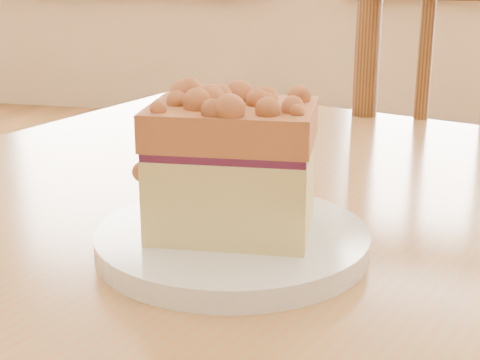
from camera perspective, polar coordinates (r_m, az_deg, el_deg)
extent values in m
cube|color=olive|center=(0.75, 15.47, -4.50)|extent=(1.48, 1.22, 0.04)
cylinder|color=#37180F|center=(1.43, -3.64, -9.42)|extent=(0.06, 0.06, 0.71)
cube|color=brown|center=(1.45, 17.52, -3.99)|extent=(0.49, 0.49, 0.04)
cylinder|color=brown|center=(1.73, 10.56, -9.46)|extent=(0.04, 0.04, 0.47)
cylinder|color=brown|center=(1.19, 9.57, 4.59)|extent=(0.04, 0.04, 0.50)
cylinder|color=brown|center=(1.18, 13.74, 3.72)|extent=(0.02, 0.02, 0.44)
cylinder|color=white|center=(0.64, -0.60, -4.69)|extent=(0.24, 0.24, 0.02)
cylinder|color=white|center=(0.65, -0.60, -5.17)|extent=(0.16, 0.16, 0.01)
cube|color=tan|center=(0.63, -0.62, -0.81)|extent=(0.14, 0.11, 0.07)
cube|color=#4B1533|center=(0.62, -0.63, 2.68)|extent=(0.14, 0.11, 0.01)
cube|color=#9C5831|center=(0.61, -0.63, 4.39)|extent=(0.14, 0.11, 0.03)
sphere|color=#9C5831|center=(0.56, 1.34, 5.41)|extent=(0.03, 0.03, 0.03)
sphere|color=#9C5831|center=(0.60, 3.98, 5.82)|extent=(0.01, 0.01, 0.01)
sphere|color=#9C5831|center=(0.60, 1.60, 5.89)|extent=(0.01, 0.01, 0.01)
sphere|color=#9C5831|center=(0.60, 2.73, 6.20)|extent=(0.02, 0.02, 0.02)
sphere|color=#9C5831|center=(0.59, -6.13, 5.84)|extent=(0.02, 0.02, 0.02)
sphere|color=#9C5831|center=(0.57, 0.59, 5.38)|extent=(0.02, 0.02, 0.02)
sphere|color=#9C5831|center=(0.59, -4.43, 5.90)|extent=(0.02, 0.02, 0.02)
sphere|color=#9C5831|center=(0.65, -5.02, 6.90)|extent=(0.02, 0.02, 0.02)
sphere|color=#9C5831|center=(0.58, -3.86, 5.58)|extent=(0.02, 0.02, 0.02)
sphere|color=#9C5831|center=(0.60, -1.42, 5.85)|extent=(0.01, 0.01, 0.01)
sphere|color=#9C5831|center=(0.64, -4.40, 6.77)|extent=(0.02, 0.02, 0.02)
sphere|color=#9C5831|center=(0.59, -3.00, 5.71)|extent=(0.02, 0.02, 0.02)
sphere|color=#9C5831|center=(0.59, -2.49, 5.72)|extent=(0.02, 0.02, 0.02)
sphere|color=#9C5831|center=(0.63, -1.37, 6.77)|extent=(0.02, 0.02, 0.02)
sphere|color=#9C5831|center=(0.60, 1.12, 6.14)|extent=(0.02, 0.02, 0.02)
sphere|color=#9C5831|center=(0.58, 4.19, 5.61)|extent=(0.02, 0.02, 0.02)
sphere|color=#9C5831|center=(0.59, 1.69, 5.80)|extent=(0.01, 0.01, 0.01)
sphere|color=#9C5831|center=(0.57, 0.24, 5.46)|extent=(0.02, 0.02, 0.02)
sphere|color=#9C5831|center=(0.59, -5.07, 5.57)|extent=(0.01, 0.01, 0.01)
sphere|color=#9C5831|center=(0.63, -5.32, 6.61)|extent=(0.02, 0.02, 0.02)
sphere|color=#9C5831|center=(0.63, 0.06, 6.58)|extent=(0.02, 0.02, 0.02)
sphere|color=#9C5831|center=(0.60, -2.95, 5.95)|extent=(0.02, 0.02, 0.02)
sphere|color=#9C5831|center=(0.64, -6.91, 2.75)|extent=(0.02, 0.02, 0.02)
sphere|color=#9C5831|center=(0.66, -6.38, 3.76)|extent=(0.01, 0.01, 0.01)
sphere|color=#9C5831|center=(0.61, -7.15, 1.91)|extent=(0.02, 0.02, 0.02)
sphere|color=#9C5831|center=(0.61, -7.66, 5.18)|extent=(0.02, 0.02, 0.02)
sphere|color=#9C5831|center=(0.66, -6.12, 3.52)|extent=(0.02, 0.02, 0.02)
sphere|color=#9C5831|center=(0.63, -7.07, 2.02)|extent=(0.01, 0.01, 0.01)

